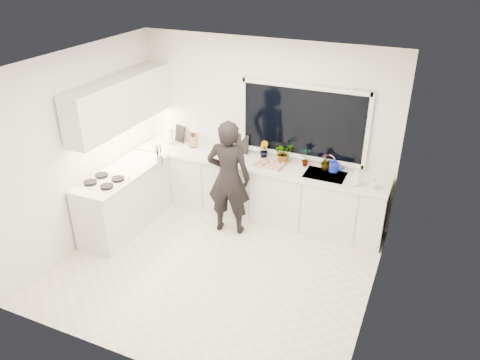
% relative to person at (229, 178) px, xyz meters
% --- Properties ---
extents(floor, '(4.00, 3.50, 0.02)m').
position_rel_person_xyz_m(floor, '(0.21, -0.89, -0.88)').
color(floor, beige).
rests_on(floor, ground).
extents(wall_back, '(4.00, 0.02, 2.70)m').
position_rel_person_xyz_m(wall_back, '(0.21, 0.87, 0.48)').
color(wall_back, white).
rests_on(wall_back, ground).
extents(wall_left, '(0.02, 3.50, 2.70)m').
position_rel_person_xyz_m(wall_left, '(-1.80, -0.89, 0.48)').
color(wall_left, white).
rests_on(wall_left, ground).
extents(wall_right, '(0.02, 3.50, 2.70)m').
position_rel_person_xyz_m(wall_right, '(2.22, -0.89, 0.48)').
color(wall_right, white).
rests_on(wall_right, ground).
extents(ceiling, '(4.00, 3.50, 0.02)m').
position_rel_person_xyz_m(ceiling, '(0.21, -0.89, 1.84)').
color(ceiling, white).
rests_on(ceiling, wall_back).
extents(window, '(1.80, 0.02, 1.00)m').
position_rel_person_xyz_m(window, '(0.81, 0.83, 0.68)').
color(window, black).
rests_on(window, wall_back).
extents(base_cabinets_back, '(3.92, 0.58, 0.88)m').
position_rel_person_xyz_m(base_cabinets_back, '(0.21, 0.56, -0.43)').
color(base_cabinets_back, white).
rests_on(base_cabinets_back, floor).
extents(base_cabinets_left, '(0.58, 1.60, 0.88)m').
position_rel_person_xyz_m(base_cabinets_left, '(-1.46, -0.54, -0.43)').
color(base_cabinets_left, white).
rests_on(base_cabinets_left, floor).
extents(countertop_back, '(3.94, 0.62, 0.04)m').
position_rel_person_xyz_m(countertop_back, '(0.21, 0.55, 0.03)').
color(countertop_back, silver).
rests_on(countertop_back, base_cabinets_back).
extents(countertop_left, '(0.62, 1.60, 0.04)m').
position_rel_person_xyz_m(countertop_left, '(-1.46, -0.54, 0.03)').
color(countertop_left, silver).
rests_on(countertop_left, base_cabinets_left).
extents(upper_cabinets, '(0.34, 2.10, 0.70)m').
position_rel_person_xyz_m(upper_cabinets, '(-1.58, -0.19, 0.98)').
color(upper_cabinets, white).
rests_on(upper_cabinets, wall_left).
extents(sink, '(0.58, 0.42, 0.14)m').
position_rel_person_xyz_m(sink, '(1.26, 0.56, 0.00)').
color(sink, silver).
rests_on(sink, countertop_back).
extents(faucet, '(0.03, 0.03, 0.22)m').
position_rel_person_xyz_m(faucet, '(1.26, 0.76, 0.16)').
color(faucet, silver).
rests_on(faucet, countertop_back).
extents(stovetop, '(0.56, 0.48, 0.03)m').
position_rel_person_xyz_m(stovetop, '(-1.48, -0.89, 0.07)').
color(stovetop, black).
rests_on(stovetop, countertop_left).
extents(person, '(0.69, 0.52, 1.74)m').
position_rel_person_xyz_m(person, '(0.00, 0.00, 0.00)').
color(person, black).
rests_on(person, floor).
extents(pizza_tray, '(0.46, 0.37, 0.03)m').
position_rel_person_xyz_m(pizza_tray, '(0.44, 0.53, 0.07)').
color(pizza_tray, silver).
rests_on(pizza_tray, countertop_back).
extents(pizza, '(0.42, 0.32, 0.01)m').
position_rel_person_xyz_m(pizza, '(0.44, 0.53, 0.08)').
color(pizza, red).
rests_on(pizza, pizza_tray).
extents(watering_can, '(0.18, 0.18, 0.13)m').
position_rel_person_xyz_m(watering_can, '(1.34, 0.72, 0.12)').
color(watering_can, '#1221B0').
rests_on(watering_can, countertop_back).
extents(paper_towel_roll, '(0.12, 0.12, 0.26)m').
position_rel_person_xyz_m(paper_towel_roll, '(-1.36, 0.66, 0.18)').
color(paper_towel_roll, white).
rests_on(paper_towel_roll, countertop_back).
extents(knife_block, '(0.15, 0.13, 0.22)m').
position_rel_person_xyz_m(knife_block, '(-0.95, 0.70, 0.16)').
color(knife_block, olive).
rests_on(knife_block, countertop_back).
extents(utensil_crock, '(0.14, 0.14, 0.16)m').
position_rel_person_xyz_m(utensil_crock, '(-1.09, -0.09, 0.13)').
color(utensil_crock, '#B4B4B8').
rests_on(utensil_crock, countertop_left).
extents(picture_frame_large, '(0.21, 0.10, 0.28)m').
position_rel_person_xyz_m(picture_frame_large, '(-1.25, 0.80, 0.19)').
color(picture_frame_large, black).
rests_on(picture_frame_large, countertop_back).
extents(picture_frame_small, '(0.25, 0.07, 0.30)m').
position_rel_person_xyz_m(picture_frame_small, '(-0.14, 0.80, 0.20)').
color(picture_frame_small, black).
rests_on(picture_frame_small, countertop_back).
extents(herb_plants, '(1.16, 0.37, 0.31)m').
position_rel_person_xyz_m(herb_plants, '(0.67, 0.72, 0.20)').
color(herb_plants, '#26662D').
rests_on(herb_plants, countertop_back).
extents(soap_bottles, '(0.34, 0.15, 0.28)m').
position_rel_person_xyz_m(soap_bottles, '(1.80, 0.41, 0.18)').
color(soap_bottles, '#D8BF66').
rests_on(soap_bottles, countertop_back).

